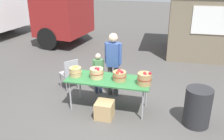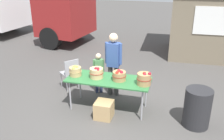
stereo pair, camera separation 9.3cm
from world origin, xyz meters
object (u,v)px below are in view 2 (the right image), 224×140
folding_chair (70,72)px  trash_barrel (197,108)px  market_table (108,81)px  vendor_adult (113,60)px  box_truck (0,4)px  produce_crate (104,110)px  child_customer (99,70)px  apple_basket_red_2 (144,79)px  apple_basket_green_0 (75,71)px  apple_basket_red_0 (97,73)px  apple_basket_red_1 (119,76)px

folding_chair → trash_barrel: folding_chair is taller
market_table → trash_barrel: 1.98m
vendor_adult → box_truck: (-6.73, 4.54, 0.52)m
produce_crate → vendor_adult: bearing=94.4°
child_customer → apple_basket_red_2: bearing=128.3°
apple_basket_green_0 → child_customer: bearing=65.4°
apple_basket_green_0 → trash_barrel: bearing=-3.5°
apple_basket_red_2 → child_customer: bearing=148.8°
market_table → apple_basket_red_0: bearing=-179.9°
apple_basket_red_2 → market_table: bearing=174.6°
folding_chair → apple_basket_red_2: bearing=108.3°
child_customer → trash_barrel: child_customer is taller
apple_basket_green_0 → box_truck: size_ratio=0.04×
market_table → folding_chair: 1.46m
apple_basket_red_0 → box_truck: box_truck is taller
apple_basket_red_0 → apple_basket_red_2: (1.10, -0.08, 0.01)m
apple_basket_green_0 → box_truck: bearing=138.9°
produce_crate → folding_chair: bearing=139.1°
apple_basket_green_0 → vendor_adult: size_ratio=0.18×
apple_basket_red_1 → box_truck: size_ratio=0.04×
apple_basket_red_2 → folding_chair: size_ratio=0.37×
box_truck → child_customer: bearing=-27.5°
child_customer → folding_chair: size_ratio=1.27×
folding_chair → child_customer: bearing=128.9°
market_table → apple_basket_red_1: 0.30m
child_customer → box_truck: bearing=-56.0°
apple_basket_red_0 → vendor_adult: (0.21, 0.68, 0.09)m
apple_basket_red_1 → vendor_adult: (-0.32, 0.68, 0.10)m
folding_chair → produce_crate: 1.73m
apple_basket_red_1 → box_truck: box_truck is taller
market_table → box_truck: bearing=142.5°
market_table → folding_chair: (-1.27, 0.70, -0.20)m
folding_chair → trash_barrel: 3.34m
apple_basket_red_1 → apple_basket_green_0: bearing=-179.0°
apple_basket_red_1 → folding_chair: apple_basket_red_1 is taller
apple_basket_red_0 → vendor_adult: bearing=72.7°
market_table → apple_basket_red_1: apple_basket_red_1 is taller
market_table → folding_chair: folding_chair is taller
apple_basket_red_0 → produce_crate: size_ratio=0.84×
child_customer → produce_crate: (0.48, -1.11, -0.45)m
apple_basket_red_1 → apple_basket_red_2: (0.57, -0.08, 0.02)m
trash_barrel → apple_basket_red_1: bearing=173.8°
apple_basket_red_0 → apple_basket_red_1: 0.53m
apple_basket_red_0 → folding_chair: size_ratio=0.37×
market_table → apple_basket_red_0: apple_basket_red_0 is taller
child_customer → trash_barrel: bearing=139.4°
apple_basket_red_2 → child_customer: (-1.28, 0.78, -0.25)m
box_truck → produce_crate: bearing=-31.6°
apple_basket_red_0 → folding_chair: apple_basket_red_0 is taller
apple_basket_red_1 → apple_basket_red_2: bearing=-7.9°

